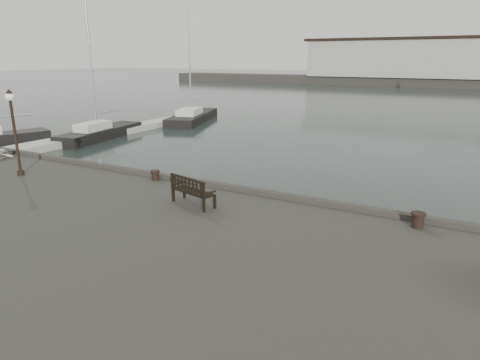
{
  "coord_description": "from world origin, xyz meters",
  "views": [
    {
      "loc": [
        6.79,
        -13.21,
        6.28
      ],
      "look_at": [
        -0.32,
        -0.5,
        2.1
      ],
      "focal_mm": 32.0,
      "sensor_mm": 36.0,
      "label": 1
    }
  ],
  "objects_px": {
    "bollard_right": "(418,220)",
    "yacht_c": "(101,135)",
    "bench": "(193,196)",
    "yacht_d": "(193,119)",
    "bollard_left": "(155,175)",
    "lamp_post": "(13,121)"
  },
  "relations": [
    {
      "from": "yacht_d",
      "to": "bench",
      "type": "bearing_deg",
      "value": -73.87
    },
    {
      "from": "lamp_post",
      "to": "yacht_d",
      "type": "height_order",
      "value": "yacht_d"
    },
    {
      "from": "bollard_left",
      "to": "yacht_d",
      "type": "distance_m",
      "value": 27.44
    },
    {
      "from": "bollard_right",
      "to": "yacht_d",
      "type": "bearing_deg",
      "value": 136.34
    },
    {
      "from": "bench",
      "to": "lamp_post",
      "type": "relative_size",
      "value": 0.5
    },
    {
      "from": "bench",
      "to": "bollard_right",
      "type": "bearing_deg",
      "value": 27.06
    },
    {
      "from": "bollard_right",
      "to": "bollard_left",
      "type": "bearing_deg",
      "value": 178.89
    },
    {
      "from": "bollard_left",
      "to": "yacht_d",
      "type": "bearing_deg",
      "value": 122.26
    },
    {
      "from": "bollard_right",
      "to": "yacht_c",
      "type": "distance_m",
      "value": 27.99
    },
    {
      "from": "bench",
      "to": "bollard_right",
      "type": "height_order",
      "value": "bench"
    },
    {
      "from": "yacht_d",
      "to": "lamp_post",
      "type": "bearing_deg",
      "value": -89.24
    },
    {
      "from": "bollard_left",
      "to": "yacht_c",
      "type": "xyz_separation_m",
      "value": [
        -15.48,
        11.61,
        -1.51
      ]
    },
    {
      "from": "bench",
      "to": "yacht_d",
      "type": "relative_size",
      "value": 0.14
    },
    {
      "from": "yacht_c",
      "to": "lamp_post",
      "type": "bearing_deg",
      "value": -63.4
    },
    {
      "from": "yacht_c",
      "to": "yacht_d",
      "type": "bearing_deg",
      "value": 76.15
    },
    {
      "from": "yacht_c",
      "to": "yacht_d",
      "type": "relative_size",
      "value": 0.92
    },
    {
      "from": "lamp_post",
      "to": "yacht_d",
      "type": "bearing_deg",
      "value": 110.01
    },
    {
      "from": "bench",
      "to": "yacht_d",
      "type": "xyz_separation_m",
      "value": [
        -17.69,
        24.91,
        -1.63
      ]
    },
    {
      "from": "lamp_post",
      "to": "yacht_c",
      "type": "height_order",
      "value": "yacht_c"
    },
    {
      "from": "bollard_left",
      "to": "yacht_c",
      "type": "height_order",
      "value": "yacht_c"
    },
    {
      "from": "bollard_left",
      "to": "yacht_d",
      "type": "height_order",
      "value": "yacht_d"
    },
    {
      "from": "bollard_right",
      "to": "bench",
      "type": "bearing_deg",
      "value": -167.13
    }
  ]
}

